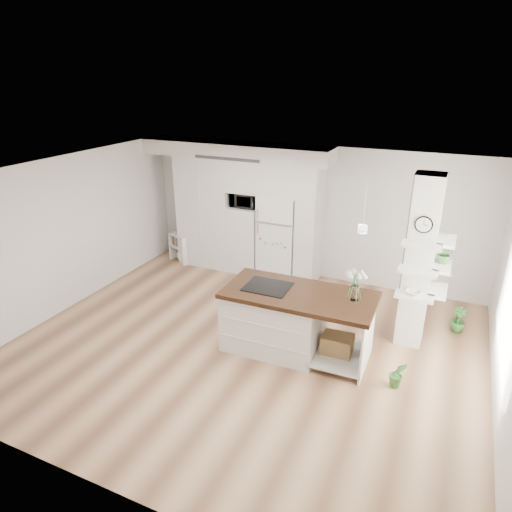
{
  "coord_description": "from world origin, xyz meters",
  "views": [
    {
      "loc": [
        2.67,
        -5.51,
        4.03
      ],
      "look_at": [
        -0.24,
        0.9,
        1.15
      ],
      "focal_mm": 32.0,
      "sensor_mm": 36.0,
      "label": 1
    }
  ],
  "objects_px": {
    "bookshelf": "(182,249)",
    "floor_plant_a": "(398,374)",
    "kitchen_island": "(282,318)",
    "refrigerator": "(279,236)"
  },
  "relations": [
    {
      "from": "bookshelf",
      "to": "floor_plant_a",
      "type": "height_order",
      "value": "bookshelf"
    },
    {
      "from": "floor_plant_a",
      "to": "bookshelf",
      "type": "bearing_deg",
      "value": 153.34
    },
    {
      "from": "kitchen_island",
      "to": "bookshelf",
      "type": "bearing_deg",
      "value": 143.93
    },
    {
      "from": "refrigerator",
      "to": "bookshelf",
      "type": "xyz_separation_m",
      "value": [
        -2.26,
        -0.19,
        -0.59
      ]
    },
    {
      "from": "refrigerator",
      "to": "bookshelf",
      "type": "distance_m",
      "value": 2.35
    },
    {
      "from": "kitchen_island",
      "to": "floor_plant_a",
      "type": "bearing_deg",
      "value": -9.12
    },
    {
      "from": "refrigerator",
      "to": "kitchen_island",
      "type": "relative_size",
      "value": 0.78
    },
    {
      "from": "kitchen_island",
      "to": "bookshelf",
      "type": "xyz_separation_m",
      "value": [
        -3.31,
        2.31,
        -0.23
      ]
    },
    {
      "from": "refrigerator",
      "to": "floor_plant_a",
      "type": "distance_m",
      "value": 4.01
    },
    {
      "from": "refrigerator",
      "to": "floor_plant_a",
      "type": "height_order",
      "value": "refrigerator"
    }
  ]
}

